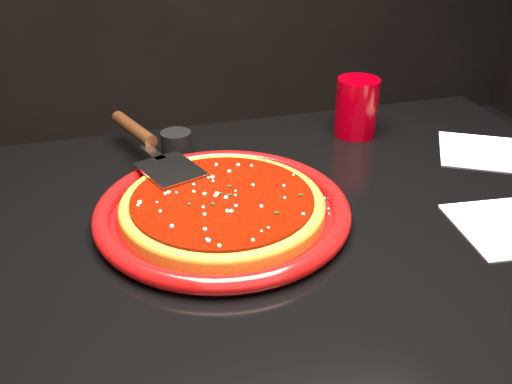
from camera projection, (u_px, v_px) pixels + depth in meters
plate at (223, 211)px, 0.84m from camera, size 0.46×0.46×0.03m
pizza_crust at (223, 208)px, 0.84m from camera, size 0.37×0.37×0.02m
pizza_crust_rim at (223, 204)px, 0.84m from camera, size 0.37×0.37×0.02m
pizza_sauce at (222, 201)px, 0.83m from camera, size 0.33×0.33×0.01m
parmesan_dusting at (222, 196)px, 0.83m from camera, size 0.26×0.26×0.01m
basil_flecks at (222, 197)px, 0.83m from camera, size 0.24×0.24×0.00m
pizza_server at (151, 145)px, 0.97m from camera, size 0.21×0.36×0.03m
cup at (357, 107)px, 1.10m from camera, size 0.10×0.10×0.11m
napkin_a at (509, 227)px, 0.83m from camera, size 0.16×0.16×0.00m
napkin_b at (479, 151)px, 1.05m from camera, size 0.19×0.20×0.00m
ramekin at (176, 143)px, 1.03m from camera, size 0.07×0.07×0.04m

